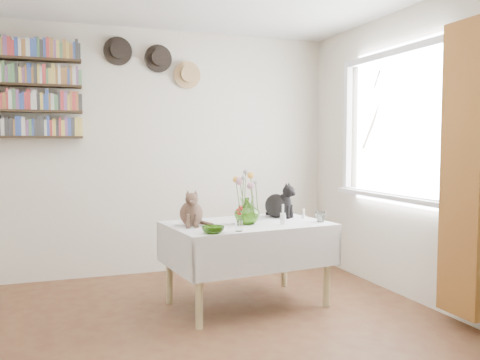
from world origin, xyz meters
name	(u,v)px	position (x,y,z in m)	size (l,w,h in m)	color
room	(204,158)	(0.00, 0.00, 1.25)	(4.08, 4.58, 2.58)	brown
window	(393,137)	(1.97, 0.80, 1.40)	(0.12, 1.52, 1.32)	white
curtain	(465,170)	(1.90, -0.12, 1.15)	(0.12, 0.38, 2.10)	brown
dining_table	(247,243)	(0.62, 0.90, 0.52)	(1.37, 0.97, 0.69)	white
tabby_cat	(191,207)	(0.15, 0.91, 0.84)	(0.20, 0.25, 0.30)	brown
black_cat	(276,199)	(0.98, 1.11, 0.85)	(0.21, 0.27, 0.32)	black
flower_vase	(247,211)	(0.60, 0.84, 0.80)	(0.20, 0.20, 0.21)	#6DAB32
green_bowl	(213,230)	(0.21, 0.51, 0.71)	(0.17, 0.17, 0.05)	#6DAB32
drinking_glass	(321,217)	(1.21, 0.73, 0.73)	(0.09, 0.09, 0.09)	white
candlestick	(283,218)	(0.86, 0.72, 0.74)	(0.05, 0.05, 0.16)	white
berry_jar	(239,218)	(0.42, 0.54, 0.78)	(0.05, 0.05, 0.22)	white
porcelain_figurine	(303,214)	(1.18, 0.98, 0.72)	(0.04, 0.04, 0.08)	white
flower_bouquet	(247,182)	(0.60, 0.85, 1.03)	(0.17, 0.13, 0.39)	#4C7233
bookshelf_unit	(25,89)	(-1.10, 2.16, 1.84)	(1.00, 0.16, 0.91)	#322415
wall_hats	(155,61)	(0.12, 2.19, 2.17)	(0.98, 0.09, 0.48)	black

